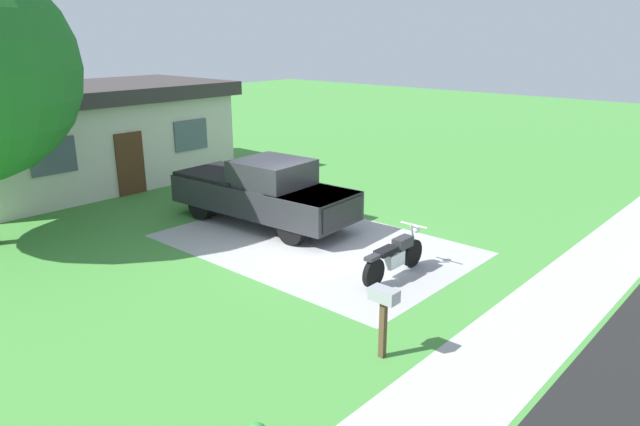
# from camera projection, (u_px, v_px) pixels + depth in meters

# --- Properties ---
(ground_plane) EXTENTS (80.00, 80.00, 0.00)m
(ground_plane) POSITION_uv_depth(u_px,v_px,m) (314.00, 244.00, 15.01)
(ground_plane) COLOR #428838
(driveway_pad) EXTENTS (5.14, 7.78, 0.01)m
(driveway_pad) POSITION_uv_depth(u_px,v_px,m) (314.00, 244.00, 15.01)
(driveway_pad) COLOR #A1A1A1
(driveway_pad) RESTS_ON ground
(sidewalk_strip) EXTENTS (36.00, 1.80, 0.01)m
(sidewalk_strip) POSITION_uv_depth(u_px,v_px,m) (543.00, 316.00, 11.20)
(sidewalk_strip) COLOR #A9A9A4
(sidewalk_strip) RESTS_ON ground
(motorcycle) EXTENTS (2.21, 0.70, 1.09)m
(motorcycle) POSITION_uv_depth(u_px,v_px,m) (395.00, 256.00, 12.91)
(motorcycle) COLOR black
(motorcycle) RESTS_ON ground
(pickup_truck) EXTENTS (2.38, 5.74, 1.90)m
(pickup_truck) POSITION_uv_depth(u_px,v_px,m) (261.00, 191.00, 16.44)
(pickup_truck) COLOR black
(pickup_truck) RESTS_ON ground
(mailbox) EXTENTS (0.26, 0.48, 1.26)m
(mailbox) POSITION_uv_depth(u_px,v_px,m) (384.00, 304.00, 9.51)
(mailbox) COLOR #4C3823
(mailbox) RESTS_ON ground
(neighbor_house) EXTENTS (9.60, 5.60, 3.50)m
(neighbor_house) POSITION_uv_depth(u_px,v_px,m) (91.00, 134.00, 20.76)
(neighbor_house) COLOR beige
(neighbor_house) RESTS_ON ground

